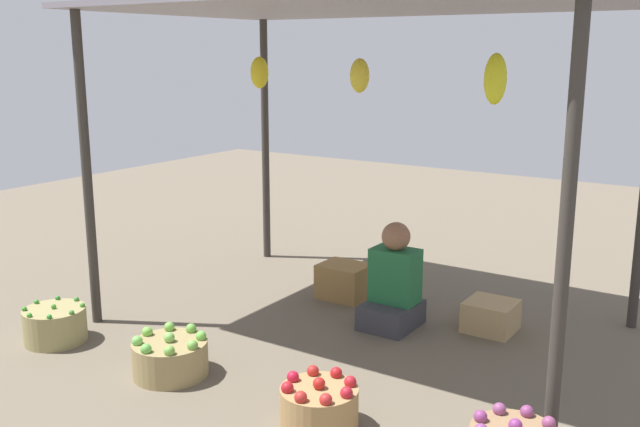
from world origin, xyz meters
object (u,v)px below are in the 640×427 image
at_px(basket_green_chilies, 55,325).
at_px(wooden_crate_near_vendor, 491,316).
at_px(basket_green_apples, 170,357).
at_px(basket_red_apples, 319,407).
at_px(vendor_person, 393,287).
at_px(wooden_crate_stacked_rear, 344,281).

bearing_deg(basket_green_chilies, wooden_crate_near_vendor, 37.05).
xyz_separation_m(basket_green_chilies, basket_green_apples, (1.05, 0.06, -0.00)).
distance_m(basket_red_apples, wooden_crate_near_vendor, 1.86).
xyz_separation_m(vendor_person, wooden_crate_near_vendor, (0.64, 0.30, -0.19)).
bearing_deg(basket_red_apples, wooden_crate_stacked_rear, 117.86).
bearing_deg(wooden_crate_near_vendor, vendor_person, -154.88).
height_order(vendor_person, wooden_crate_stacked_rear, vendor_person).
distance_m(basket_green_apples, wooden_crate_near_vendor, 2.29).
height_order(basket_green_chilies, basket_red_apples, basket_red_apples).
height_order(basket_red_apples, wooden_crate_near_vendor, basket_red_apples).
height_order(basket_green_chilies, wooden_crate_stacked_rear, wooden_crate_stacked_rear).
bearing_deg(wooden_crate_near_vendor, basket_red_apples, -98.53).
xyz_separation_m(basket_green_chilies, wooden_crate_near_vendor, (2.47, 1.86, -0.01)).
bearing_deg(wooden_crate_stacked_rear, wooden_crate_near_vendor, -1.23).
bearing_deg(vendor_person, basket_green_chilies, -139.47).
height_order(basket_green_apples, wooden_crate_stacked_rear, same).
relative_size(basket_green_apples, wooden_crate_stacked_rear, 1.21).
bearing_deg(vendor_person, wooden_crate_near_vendor, 25.12).
relative_size(wooden_crate_near_vendor, wooden_crate_stacked_rear, 0.89).
bearing_deg(vendor_person, basket_green_apples, -117.16).
distance_m(vendor_person, basket_red_apples, 1.59).
bearing_deg(basket_green_chilies, basket_red_apples, 0.65).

